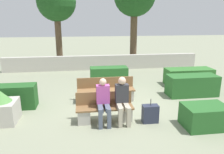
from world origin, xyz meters
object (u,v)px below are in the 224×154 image
(bench_left_side, at_px, (106,92))
(bench_front, at_px, (105,111))
(suitcase, at_px, (150,114))
(person_seated_man, at_px, (103,100))
(planter_corner_left, at_px, (1,108))
(tree_leftmost, at_px, (56,3))
(person_seated_woman, at_px, (123,98))

(bench_left_side, bearing_deg, bench_front, -96.62)
(bench_front, height_order, suitcase, bench_front)
(person_seated_man, height_order, suitcase, person_seated_man)
(planter_corner_left, xyz_separation_m, suitcase, (4.32, -0.62, -0.17))
(suitcase, bearing_deg, bench_left_side, 119.82)
(person_seated_man, height_order, tree_leftmost, tree_leftmost)
(person_seated_man, relative_size, planter_corner_left, 1.34)
(person_seated_man, xyz_separation_m, planter_corner_left, (-2.95, 0.47, -0.30))
(person_seated_man, bearing_deg, bench_front, 71.10)
(bench_left_side, distance_m, person_seated_man, 1.83)
(bench_front, height_order, person_seated_man, person_seated_man)
(bench_left_side, relative_size, person_seated_woman, 1.56)
(bench_front, bearing_deg, tree_leftmost, 103.77)
(bench_left_side, distance_m, person_seated_woman, 1.83)
(planter_corner_left, bearing_deg, person_seated_woman, -7.63)
(suitcase, bearing_deg, person_seated_man, 173.95)
(person_seated_woman, bearing_deg, tree_leftmost, 106.82)
(bench_front, distance_m, tree_leftmost, 9.17)
(suitcase, bearing_deg, planter_corner_left, 171.85)
(bench_front, relative_size, suitcase, 2.30)
(bench_front, xyz_separation_m, person_seated_man, (-0.05, -0.14, 0.41))
(bench_front, distance_m, planter_corner_left, 3.02)
(bench_left_side, bearing_deg, planter_corner_left, -157.00)
(suitcase, distance_m, tree_leftmost, 9.81)
(bench_left_side, xyz_separation_m, person_seated_woman, (0.29, -1.76, 0.41))
(planter_corner_left, xyz_separation_m, tree_leftmost, (0.99, 7.88, 3.42))
(bench_front, distance_m, suitcase, 1.35)
(bench_left_side, relative_size, person_seated_man, 1.59)
(planter_corner_left, bearing_deg, bench_left_side, 21.82)
(bench_left_side, height_order, person_seated_woman, person_seated_woman)
(person_seated_woman, bearing_deg, suitcase, -10.40)
(person_seated_woman, bearing_deg, planter_corner_left, 172.37)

